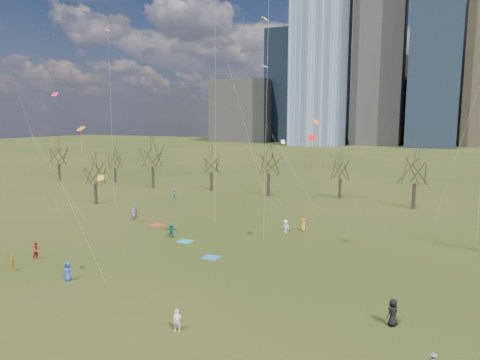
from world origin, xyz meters
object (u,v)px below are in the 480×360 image
at_px(blanket_teal, 185,241).
at_px(person_1, 177,320).
at_px(blanket_navy, 211,257).
at_px(person_0, 68,272).
at_px(person_2, 37,250).
at_px(person_4, 12,263).
at_px(blanket_crimson, 157,225).

relative_size(blanket_teal, person_1, 1.09).
xyz_separation_m(blanket_navy, person_0, (-8.25, -10.42, 0.80)).
height_order(blanket_navy, person_0, person_0).
distance_m(blanket_teal, person_0, 14.49).
height_order(person_0, person_2, person_2).
relative_size(person_0, person_4, 1.03).
bearing_deg(person_1, person_4, 148.60).
bearing_deg(person_0, blanket_teal, 67.28).
relative_size(blanket_teal, blanket_crimson, 1.00).
relative_size(person_1, person_4, 0.94).
distance_m(blanket_crimson, person_4, 19.63).
distance_m(blanket_crimson, person_2, 16.39).
bearing_deg(person_4, person_2, -22.04).
xyz_separation_m(person_1, person_4, (-19.51, 3.26, 0.05)).
xyz_separation_m(blanket_crimson, person_2, (-2.92, -16.11, 0.86)).
xyz_separation_m(person_0, person_4, (-6.28, -0.37, -0.02)).
height_order(person_1, person_2, person_2).
height_order(person_0, person_1, person_0).
bearing_deg(blanket_navy, person_1, -70.47).
distance_m(person_1, person_4, 19.78).
bearing_deg(blanket_navy, person_4, -143.39).
xyz_separation_m(blanket_teal, person_4, (-9.25, -14.53, 0.77)).
xyz_separation_m(blanket_navy, person_4, (-14.53, -10.79, 0.77)).
bearing_deg(person_2, blanket_crimson, -1.97).
xyz_separation_m(blanket_crimson, person_1, (17.51, -22.78, 0.72)).
bearing_deg(person_1, blanket_crimson, 105.64).
relative_size(blanket_navy, blanket_crimson, 1.00).
bearing_deg(person_0, person_1, -26.24).
height_order(blanket_teal, person_4, person_4).
distance_m(blanket_teal, person_1, 20.56).
distance_m(blanket_navy, person_1, 14.93).
bearing_deg(blanket_navy, blanket_crimson, 145.16).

